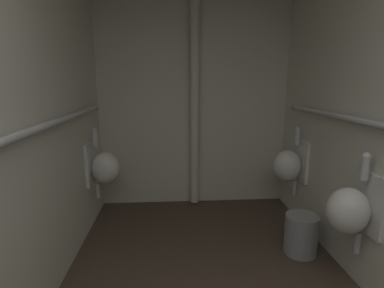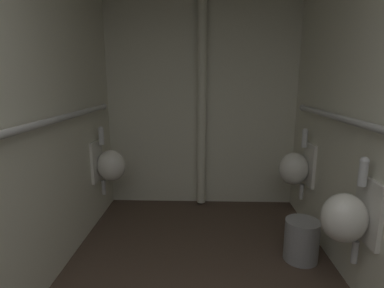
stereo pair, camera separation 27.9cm
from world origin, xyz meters
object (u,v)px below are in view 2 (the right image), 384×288
urinal_right_mid (347,216)px  waste_bin (301,240)px  standpipe_back_wall (202,103)px  urinal_left_mid (109,164)px  urinal_right_far (296,168)px

urinal_right_mid → waste_bin: (-0.11, 0.49, -0.46)m
standpipe_back_wall → waste_bin: 1.81m
urinal_left_mid → urinal_right_mid: 2.30m
urinal_left_mid → urinal_right_far: same height
urinal_right_far → waste_bin: 0.80m
urinal_right_far → urinal_right_mid: bearing=-90.0°
urinal_right_mid → standpipe_back_wall: bearing=120.7°
urinal_right_mid → urinal_right_far: same height
urinal_left_mid → urinal_right_mid: bearing=-31.1°
urinal_right_mid → urinal_left_mid: bearing=148.9°
urinal_left_mid → standpipe_back_wall: bearing=25.2°
urinal_right_mid → waste_bin: size_ratio=2.10×
urinal_left_mid → urinal_right_far: 1.97m
standpipe_back_wall → urinal_right_mid: bearing=-59.3°
urinal_left_mid → standpipe_back_wall: standpipe_back_wall is taller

